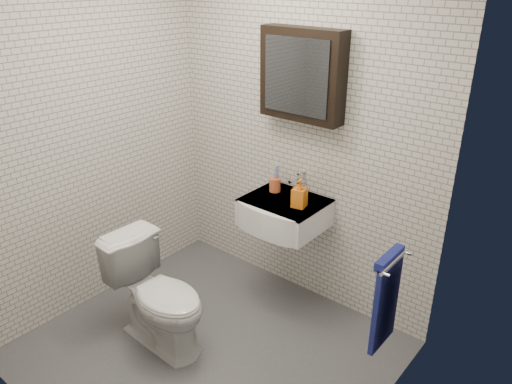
% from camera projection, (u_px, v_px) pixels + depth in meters
% --- Properties ---
extents(ground, '(2.20, 2.00, 0.01)m').
position_uv_depth(ground, '(208.00, 349.00, 3.34)').
color(ground, '#4E5055').
rests_on(ground, ground).
extents(room_shell, '(2.22, 2.02, 2.51)m').
position_uv_depth(room_shell, '(197.00, 142.00, 2.74)').
color(room_shell, silver).
rests_on(room_shell, ground).
extents(washbasin, '(0.55, 0.50, 0.20)m').
position_uv_depth(washbasin, '(281.00, 214.00, 3.52)').
color(washbasin, white).
rests_on(washbasin, room_shell).
extents(faucet, '(0.06, 0.20, 0.15)m').
position_uv_depth(faucet, '(298.00, 184.00, 3.59)').
color(faucet, silver).
rests_on(faucet, washbasin).
extents(mirror_cabinet, '(0.60, 0.15, 0.60)m').
position_uv_depth(mirror_cabinet, '(302.00, 75.00, 3.26)').
color(mirror_cabinet, black).
rests_on(mirror_cabinet, room_shell).
extents(towel_rail, '(0.09, 0.30, 0.58)m').
position_uv_depth(towel_rail, '(386.00, 297.00, 2.69)').
color(towel_rail, silver).
rests_on(towel_rail, room_shell).
extents(toothbrush_cup, '(0.10, 0.10, 0.23)m').
position_uv_depth(toothbrush_cup, '(275.00, 184.00, 3.62)').
color(toothbrush_cup, '#CE5D33').
rests_on(toothbrush_cup, washbasin).
extents(soap_bottle, '(0.11, 0.11, 0.20)m').
position_uv_depth(soap_bottle, '(300.00, 193.00, 3.37)').
color(soap_bottle, orange).
rests_on(soap_bottle, washbasin).
extents(toilet, '(0.75, 0.44, 0.75)m').
position_uv_depth(toilet, '(159.00, 295.00, 3.28)').
color(toilet, white).
rests_on(toilet, ground).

